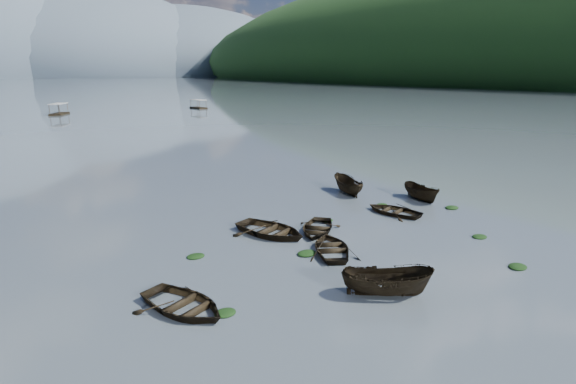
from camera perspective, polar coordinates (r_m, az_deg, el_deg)
ground_plane at (r=22.89m, az=17.22°, el=-11.45°), size 2400.00×2400.00×0.00m
right_hill_far at (r=530.16m, az=31.10°, el=11.98°), size 520.00×1200.00×190.00m
haze_mtn_c at (r=925.91m, az=-24.59°, el=13.23°), size 520.00×520.00×260.00m
haze_mtn_d at (r=972.61m, az=-13.81°, el=14.16°), size 520.00×520.00×220.00m
rowboat_0 at (r=20.55m, az=-13.12°, el=-14.37°), size 4.52×5.26×0.92m
rowboat_1 at (r=26.01m, az=5.57°, el=-7.51°), size 4.56×5.00×0.85m
rowboat_2 at (r=21.69m, az=12.37°, el=-12.66°), size 4.32×3.76×1.62m
rowboat_3 at (r=33.41m, az=13.28°, el=-2.66°), size 3.87×4.66×0.83m
rowboat_5 at (r=37.48m, az=16.52°, el=-0.94°), size 2.19×4.07×1.49m
rowboat_6 at (r=28.43m, az=-2.22°, el=-5.43°), size 4.96×5.82×1.02m
rowboat_7 at (r=29.03m, az=3.68°, el=-5.00°), size 4.87×4.80×0.83m
rowboat_8 at (r=38.19m, az=7.54°, el=-0.14°), size 2.59×4.40×1.60m
weed_clump_0 at (r=19.94m, az=-7.97°, el=-15.07°), size 0.95×0.78×0.21m
weed_clump_1 at (r=25.50m, az=2.41°, el=-7.93°), size 1.14×0.91×0.25m
weed_clump_2 at (r=26.75m, az=27.13°, el=-8.54°), size 1.06×0.85×0.23m
weed_clump_3 at (r=35.19m, az=11.85°, el=-1.66°), size 0.89×0.75×0.20m
weed_clump_4 at (r=30.38m, az=23.14°, el=-5.32°), size 1.00×0.79×0.21m
weed_clump_5 at (r=25.65m, az=-11.63°, el=-8.10°), size 1.01×0.82×0.21m
weed_clump_6 at (r=31.08m, az=5.02°, el=-3.65°), size 0.82×0.69×0.17m
weed_clump_7 at (r=35.86m, az=20.09°, el=-1.97°), size 1.09×0.87×0.24m
pontoon_centre at (r=119.48m, az=-27.02°, el=8.74°), size 5.26×6.99×2.48m
pontoon_right at (r=126.86m, az=-11.28°, el=10.36°), size 2.90×6.09×2.27m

